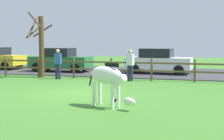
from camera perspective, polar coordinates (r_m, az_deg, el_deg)
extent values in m
plane|color=#3D7528|center=(13.40, -6.04, -4.02)|extent=(60.00, 60.00, 0.00)
cube|color=#38383D|center=(22.22, 3.10, -0.30)|extent=(28.00, 7.40, 0.05)
cylinder|color=brown|center=(20.86, -17.73, 0.64)|extent=(0.11, 0.11, 1.16)
cylinder|color=brown|center=(19.72, -12.44, 0.52)|extent=(0.11, 0.11, 1.16)
cylinder|color=brown|center=(18.77, -6.55, 0.38)|extent=(0.11, 0.11, 1.16)
cylinder|color=brown|center=(18.03, -0.11, 0.22)|extent=(0.11, 0.11, 1.16)
cylinder|color=brown|center=(17.54, 6.78, 0.04)|extent=(0.11, 0.11, 1.16)
cylinder|color=brown|center=(17.32, 13.95, -0.14)|extent=(0.11, 0.11, 1.16)
cube|color=brown|center=(18.04, -0.11, 0.03)|extent=(21.93, 0.06, 0.09)
cube|color=brown|center=(18.00, -0.11, 1.32)|extent=(21.93, 0.06, 0.09)
cylinder|color=#513A23|center=(19.37, -11.95, 3.85)|extent=(0.29, 0.29, 3.46)
cylinder|color=#513A23|center=(19.81, -13.10, 6.46)|extent=(0.52, 1.17, 0.83)
cylinder|color=#513A23|center=(19.90, -11.73, 6.60)|extent=(1.11, 0.45, 0.77)
cylinder|color=#513A23|center=(19.08, -13.13, 8.42)|extent=(1.00, 0.45, 0.93)
cylinder|color=#513A23|center=(19.62, -13.45, 7.08)|extent=(0.14, 1.16, 1.16)
ellipsoid|color=white|center=(10.58, -1.04, -0.80)|extent=(1.33, 0.96, 0.56)
cylinder|color=white|center=(10.51, 1.09, -4.37)|extent=(0.11, 0.11, 0.78)
cylinder|color=white|center=(10.30, 0.07, -4.57)|extent=(0.11, 0.11, 0.78)
cylinder|color=white|center=(11.04, -2.07, -3.91)|extent=(0.11, 0.11, 0.78)
cylinder|color=white|center=(10.84, -3.10, -4.08)|extent=(0.11, 0.11, 0.78)
cylinder|color=white|center=(10.26, 1.12, -2.04)|extent=(0.63, 0.47, 0.51)
ellipsoid|color=white|center=(10.08, 2.94, -5.42)|extent=(0.48, 0.37, 0.24)
cube|color=black|center=(10.39, -0.03, 0.86)|extent=(0.52, 0.28, 0.12)
cylinder|color=black|center=(11.06, -3.59, -1.33)|extent=(0.19, 0.13, 0.54)
cylinder|color=black|center=(11.13, 0.26, -5.72)|extent=(0.01, 0.01, 0.06)
cylinder|color=black|center=(11.09, 0.21, -5.76)|extent=(0.01, 0.01, 0.06)
ellipsoid|color=black|center=(11.09, 0.24, -5.28)|extent=(0.18, 0.10, 0.12)
sphere|color=black|center=(11.06, 0.69, -5.05)|extent=(0.07, 0.07, 0.07)
cylinder|color=black|center=(25.51, -15.64, 0.95)|extent=(0.60, 0.19, 0.60)
cylinder|color=black|center=(24.10, -17.82, 0.66)|extent=(0.60, 0.19, 0.60)
cube|color=#236B38|center=(22.37, -8.73, 1.42)|extent=(4.01, 1.71, 0.70)
cube|color=black|center=(22.40, -9.10, 3.03)|extent=(1.91, 1.57, 0.56)
cylinder|color=black|center=(22.66, -4.71, 0.62)|extent=(0.60, 0.18, 0.60)
cylinder|color=black|center=(21.08, -6.35, 0.27)|extent=(0.60, 0.18, 0.60)
cylinder|color=black|center=(23.75, -10.82, 0.75)|extent=(0.60, 0.18, 0.60)
cylinder|color=black|center=(22.25, -12.79, 0.43)|extent=(0.60, 0.18, 0.60)
cube|color=white|center=(20.98, 8.01, 1.19)|extent=(4.09, 1.92, 0.70)
cube|color=black|center=(20.98, 7.63, 2.91)|extent=(1.99, 1.67, 0.56)
cylinder|color=black|center=(21.62, 11.96, 0.31)|extent=(0.61, 0.21, 0.60)
cylinder|color=black|center=(19.94, 11.31, -0.07)|extent=(0.61, 0.21, 0.60)
cylinder|color=black|center=(22.14, 5.01, 0.51)|extent=(0.61, 0.21, 0.60)
cylinder|color=black|center=(20.50, 3.82, 0.15)|extent=(0.61, 0.21, 0.60)
cylinder|color=#232847|center=(18.43, -9.47, -0.28)|extent=(0.14, 0.14, 0.82)
cylinder|color=#232847|center=(18.37, -8.94, -0.29)|extent=(0.14, 0.14, 0.82)
cube|color=#2D569E|center=(18.35, -9.24, 1.89)|extent=(0.38, 0.26, 0.58)
sphere|color=tan|center=(18.33, -9.26, 3.20)|extent=(0.22, 0.22, 0.22)
cylinder|color=#232847|center=(17.40, 2.87, -0.53)|extent=(0.14, 0.14, 0.82)
cylinder|color=#232847|center=(17.31, 3.39, -0.56)|extent=(0.14, 0.14, 0.82)
cube|color=silver|center=(17.30, 3.14, 1.76)|extent=(0.41, 0.31, 0.58)
sphere|color=tan|center=(17.28, 3.15, 3.15)|extent=(0.22, 0.22, 0.22)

